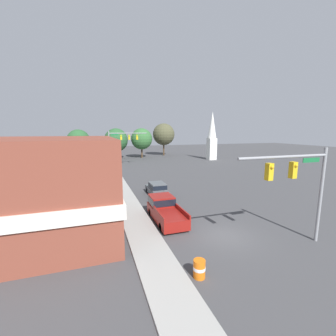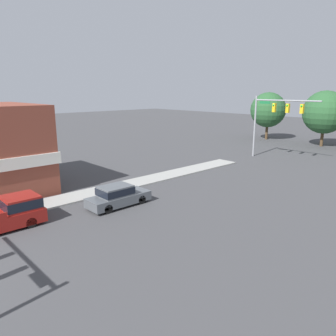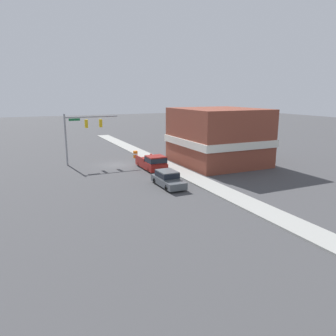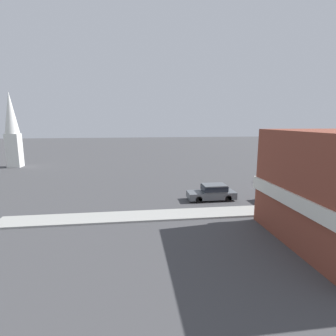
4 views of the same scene
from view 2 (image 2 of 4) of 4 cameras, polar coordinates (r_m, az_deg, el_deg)
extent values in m
cylinder|color=gray|center=(43.07, 14.86, 7.00)|extent=(0.22, 0.22, 7.60)
cylinder|color=gray|center=(40.86, 19.97, 10.98)|extent=(8.02, 0.18, 0.18)
cube|color=gold|center=(41.61, 18.01, 9.96)|extent=(0.36, 0.36, 1.05)
sphere|color=green|center=(41.42, 17.91, 10.39)|extent=(0.22, 0.22, 0.22)
cube|color=gold|center=(40.80, 20.12, 9.75)|extent=(0.36, 0.36, 1.05)
sphere|color=green|center=(40.61, 20.03, 10.19)|extent=(0.22, 0.22, 0.22)
cube|color=gold|center=(40.05, 22.31, 9.52)|extent=(0.36, 0.36, 1.05)
sphere|color=green|center=(39.86, 22.23, 9.96)|extent=(0.22, 0.22, 0.22)
cube|color=#196B38|center=(42.24, 16.50, 10.89)|extent=(1.40, 0.04, 0.30)
cylinder|color=black|center=(25.73, -6.88, -4.63)|extent=(0.22, 0.66, 0.66)
cylinder|color=black|center=(24.52, -4.66, -5.50)|extent=(0.22, 0.66, 0.66)
cylinder|color=black|center=(24.23, -12.48, -6.01)|extent=(0.22, 0.66, 0.66)
cylinder|color=black|center=(22.93, -10.42, -7.04)|extent=(0.22, 0.66, 0.66)
cube|color=#51565B|center=(24.26, -8.56, -5.35)|extent=(1.82, 4.71, 0.67)
cube|color=#51565B|center=(23.89, -9.18, -3.92)|extent=(1.68, 2.26, 0.71)
cube|color=black|center=(23.89, -9.18, -3.92)|extent=(1.69, 2.35, 0.50)
cylinder|color=black|center=(23.74, -24.40, -7.34)|extent=(0.22, 0.66, 0.66)
cylinder|color=black|center=(22.04, -22.75, -8.76)|extent=(0.22, 0.66, 0.66)
cube|color=maroon|center=(22.47, -24.35, -5.46)|extent=(2.02, 2.05, 0.83)
cube|color=black|center=(22.47, -24.35, -5.46)|extent=(2.05, 2.13, 0.58)
cylinder|color=#4C3823|center=(59.17, 16.79, 5.95)|extent=(0.44, 0.44, 2.38)
sphere|color=#28562D|center=(58.84, 17.04, 9.66)|extent=(5.88, 5.88, 5.88)
cylinder|color=#4C3823|center=(54.63, 25.21, 4.61)|extent=(0.44, 0.44, 2.25)
sphere|color=#28562D|center=(54.25, 25.63, 8.75)|extent=(6.33, 6.33, 6.33)
camera|label=1|loc=(28.84, -68.57, 3.82)|focal=24.00mm
camera|label=3|loc=(41.58, 39.87, 11.49)|focal=35.00mm
camera|label=4|loc=(47.94, -18.21, 12.11)|focal=28.00mm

